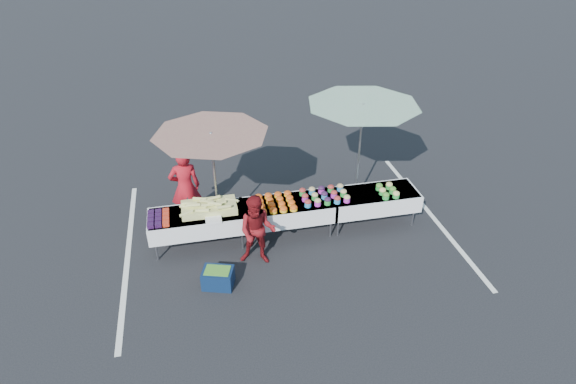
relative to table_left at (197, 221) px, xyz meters
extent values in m
plane|color=black|center=(1.80, 0.00, -0.58)|extent=(80.00, 80.00, 0.00)
cube|color=silver|center=(-1.40, 0.00, -0.58)|extent=(0.10, 5.00, 0.00)
cube|color=silver|center=(5.00, 0.00, -0.58)|extent=(0.10, 5.00, 0.00)
cube|color=white|center=(0.00, 0.00, 0.15)|extent=(1.80, 0.75, 0.04)
cube|color=white|center=(0.00, 0.00, -0.01)|extent=(1.86, 0.81, 0.36)
cylinder|color=slate|center=(-0.82, -0.29, -0.39)|extent=(0.04, 0.04, 0.39)
cylinder|color=slate|center=(-0.82, 0.29, -0.39)|extent=(0.04, 0.04, 0.39)
cylinder|color=slate|center=(0.82, -0.29, -0.39)|extent=(0.04, 0.04, 0.39)
cylinder|color=slate|center=(0.82, 0.29, -0.39)|extent=(0.04, 0.04, 0.39)
cube|color=white|center=(1.80, 0.00, 0.15)|extent=(1.80, 0.75, 0.04)
cube|color=white|center=(1.80, 0.00, -0.01)|extent=(1.86, 0.81, 0.36)
cylinder|color=slate|center=(0.98, -0.29, -0.39)|extent=(0.04, 0.04, 0.39)
cylinder|color=slate|center=(0.98, 0.29, -0.39)|extent=(0.04, 0.04, 0.39)
cylinder|color=slate|center=(2.62, -0.29, -0.39)|extent=(0.04, 0.04, 0.39)
cylinder|color=slate|center=(2.62, 0.29, -0.39)|extent=(0.04, 0.04, 0.39)
cube|color=white|center=(3.60, 0.00, 0.15)|extent=(1.80, 0.75, 0.04)
cube|color=white|center=(3.60, 0.00, -0.01)|extent=(1.86, 0.81, 0.36)
cylinder|color=slate|center=(2.78, -0.29, -0.39)|extent=(0.04, 0.04, 0.39)
cylinder|color=slate|center=(2.78, 0.29, -0.39)|extent=(0.04, 0.04, 0.39)
cylinder|color=slate|center=(4.42, -0.29, -0.39)|extent=(0.04, 0.04, 0.39)
cylinder|color=slate|center=(4.42, 0.29, -0.39)|extent=(0.04, 0.04, 0.39)
cube|color=black|center=(-0.85, -0.27, 0.21)|extent=(0.12, 0.12, 0.08)
cube|color=black|center=(-0.85, -0.13, 0.21)|extent=(0.12, 0.12, 0.08)
cube|color=black|center=(-0.85, 0.01, 0.21)|extent=(0.12, 0.12, 0.08)
cube|color=black|center=(-0.85, 0.15, 0.21)|extent=(0.12, 0.12, 0.08)
cube|color=black|center=(-0.71, -0.27, 0.21)|extent=(0.12, 0.12, 0.08)
cube|color=black|center=(-0.71, -0.13, 0.21)|extent=(0.12, 0.12, 0.08)
cube|color=black|center=(-0.71, 0.01, 0.21)|extent=(0.12, 0.12, 0.08)
cube|color=black|center=(-0.71, 0.15, 0.21)|extent=(0.12, 0.12, 0.08)
cube|color=#A22811|center=(-0.57, -0.27, 0.21)|extent=(0.12, 0.12, 0.08)
cube|color=#A22811|center=(-0.57, -0.13, 0.21)|extent=(0.12, 0.12, 0.08)
cube|color=#A22811|center=(-0.57, 0.01, 0.21)|extent=(0.12, 0.12, 0.08)
cube|color=#A22811|center=(-0.57, 0.15, 0.21)|extent=(0.12, 0.12, 0.08)
cube|color=#BCBF61|center=(0.25, 0.05, 0.24)|extent=(1.05, 0.55, 0.14)
cylinder|color=#BCBF61|center=(0.55, 0.20, 0.27)|extent=(0.27, 0.09, 0.10)
cylinder|color=#BCBF61|center=(-0.13, 0.10, 0.34)|extent=(0.27, 0.14, 0.07)
cylinder|color=#BCBF61|center=(0.36, -0.06, 0.38)|extent=(0.27, 0.14, 0.09)
cylinder|color=#BCBF61|center=(-0.17, 0.08, 0.28)|extent=(0.27, 0.15, 0.10)
cylinder|color=#BCBF61|center=(0.07, -0.01, 0.33)|extent=(0.27, 0.15, 0.08)
cylinder|color=#BCBF61|center=(0.21, 0.09, 0.36)|extent=(0.27, 0.10, 0.10)
cylinder|color=#BCBF61|center=(0.21, -0.03, 0.36)|extent=(0.27, 0.07, 0.08)
cylinder|color=#BCBF61|center=(0.12, -0.13, 0.31)|extent=(0.27, 0.14, 0.09)
cylinder|color=#BCBF61|center=(0.09, 0.25, 0.34)|extent=(0.27, 0.12, 0.08)
cylinder|color=#BCBF61|center=(0.71, 0.14, 0.29)|extent=(0.27, 0.16, 0.08)
cylinder|color=#BCBF61|center=(-0.06, 0.01, 0.34)|extent=(0.27, 0.11, 0.07)
cylinder|color=#BCBF61|center=(0.16, -0.18, 0.27)|extent=(0.27, 0.10, 0.07)
cylinder|color=#BCBF61|center=(0.36, 0.19, 0.35)|extent=(0.27, 0.12, 0.08)
cylinder|color=#BCBF61|center=(-0.18, -0.17, 0.31)|extent=(0.27, 0.15, 0.08)
cylinder|color=#BCBF61|center=(-0.09, 0.09, 0.36)|extent=(0.27, 0.10, 0.08)
cylinder|color=#BCBF61|center=(0.46, 0.00, 0.32)|extent=(0.27, 0.16, 0.10)
cylinder|color=#BCBF61|center=(-0.03, -0.02, 0.38)|extent=(0.27, 0.12, 0.09)
cylinder|color=#BCBF61|center=(0.52, -0.18, 0.37)|extent=(0.27, 0.09, 0.07)
cylinder|color=#BCBF61|center=(0.58, -0.15, 0.30)|extent=(0.27, 0.10, 0.09)
cylinder|color=#BCBF61|center=(0.50, -0.09, 0.28)|extent=(0.27, 0.12, 0.09)
cube|color=white|center=(0.30, -0.30, 0.19)|extent=(0.30, 0.25, 0.05)
cylinder|color=yellow|center=(1.25, -0.28, 0.19)|extent=(0.15, 0.15, 0.05)
ellipsoid|color=#D6430C|center=(1.25, -0.28, 0.23)|extent=(0.15, 0.15, 0.08)
cylinder|color=yellow|center=(1.25, -0.10, 0.19)|extent=(0.15, 0.15, 0.05)
ellipsoid|color=#D6430C|center=(1.25, -0.10, 0.23)|extent=(0.15, 0.15, 0.08)
cylinder|color=yellow|center=(1.25, 0.08, 0.19)|extent=(0.15, 0.15, 0.05)
ellipsoid|color=#D6430C|center=(1.25, 0.08, 0.23)|extent=(0.15, 0.15, 0.08)
cylinder|color=yellow|center=(1.25, 0.26, 0.19)|extent=(0.15, 0.15, 0.05)
ellipsoid|color=#D6430C|center=(1.25, 0.26, 0.23)|extent=(0.15, 0.15, 0.08)
cylinder|color=yellow|center=(1.45, -0.28, 0.19)|extent=(0.15, 0.15, 0.05)
ellipsoid|color=#D6430C|center=(1.45, -0.28, 0.23)|extent=(0.15, 0.15, 0.08)
cylinder|color=yellow|center=(1.45, -0.10, 0.19)|extent=(0.15, 0.15, 0.05)
ellipsoid|color=#D6430C|center=(1.45, -0.10, 0.23)|extent=(0.15, 0.15, 0.08)
cylinder|color=yellow|center=(1.45, 0.08, 0.19)|extent=(0.15, 0.15, 0.05)
ellipsoid|color=#D6430C|center=(1.45, 0.08, 0.23)|extent=(0.15, 0.15, 0.08)
cylinder|color=yellow|center=(1.45, 0.26, 0.19)|extent=(0.15, 0.15, 0.05)
ellipsoid|color=#D6430C|center=(1.45, 0.26, 0.23)|extent=(0.15, 0.15, 0.08)
cylinder|color=yellow|center=(1.65, -0.28, 0.19)|extent=(0.15, 0.15, 0.05)
ellipsoid|color=#D6430C|center=(1.65, -0.28, 0.23)|extent=(0.15, 0.15, 0.08)
cylinder|color=yellow|center=(1.65, -0.10, 0.19)|extent=(0.15, 0.15, 0.05)
ellipsoid|color=#D6430C|center=(1.65, -0.10, 0.23)|extent=(0.15, 0.15, 0.08)
cylinder|color=yellow|center=(1.65, 0.08, 0.19)|extent=(0.15, 0.15, 0.05)
ellipsoid|color=#D6430C|center=(1.65, 0.08, 0.23)|extent=(0.15, 0.15, 0.08)
cylinder|color=yellow|center=(1.65, 0.26, 0.19)|extent=(0.15, 0.15, 0.05)
ellipsoid|color=#D6430C|center=(1.65, 0.26, 0.23)|extent=(0.15, 0.15, 0.08)
cylinder|color=yellow|center=(1.85, -0.28, 0.19)|extent=(0.15, 0.15, 0.05)
ellipsoid|color=#D6430C|center=(1.85, -0.28, 0.23)|extent=(0.15, 0.15, 0.08)
cylinder|color=yellow|center=(1.85, -0.10, 0.19)|extent=(0.15, 0.15, 0.05)
ellipsoid|color=#D6430C|center=(1.85, -0.10, 0.23)|extent=(0.15, 0.15, 0.08)
cylinder|color=yellow|center=(1.85, 0.08, 0.19)|extent=(0.15, 0.15, 0.05)
ellipsoid|color=#D6430C|center=(1.85, 0.08, 0.23)|extent=(0.15, 0.15, 0.08)
cylinder|color=yellow|center=(1.85, 0.26, 0.19)|extent=(0.15, 0.15, 0.05)
ellipsoid|color=#D6430C|center=(1.85, 0.26, 0.23)|extent=(0.15, 0.15, 0.08)
cylinder|color=#2A86C8|center=(2.15, -0.22, 0.22)|extent=(0.13, 0.13, 0.10)
ellipsoid|color=maroon|center=(2.15, -0.22, 0.28)|extent=(0.14, 0.14, 0.10)
cylinder|color=#C52ABE|center=(2.15, 0.00, 0.22)|extent=(0.13, 0.13, 0.10)
ellipsoid|color=maroon|center=(2.15, 0.00, 0.28)|extent=(0.14, 0.14, 0.10)
cylinder|color=green|center=(2.15, 0.22, 0.22)|extent=(0.13, 0.13, 0.10)
ellipsoid|color=maroon|center=(2.15, 0.22, 0.28)|extent=(0.14, 0.14, 0.10)
cylinder|color=#C52ABE|center=(2.35, -0.22, 0.22)|extent=(0.13, 0.13, 0.10)
ellipsoid|color=tan|center=(2.35, -0.22, 0.28)|extent=(0.14, 0.14, 0.10)
cylinder|color=green|center=(2.35, 0.00, 0.22)|extent=(0.13, 0.13, 0.10)
ellipsoid|color=tan|center=(2.35, 0.00, 0.28)|extent=(0.14, 0.14, 0.10)
cylinder|color=#2A86C8|center=(2.35, 0.22, 0.22)|extent=(0.13, 0.13, 0.10)
ellipsoid|color=tan|center=(2.35, 0.22, 0.28)|extent=(0.14, 0.14, 0.10)
cylinder|color=green|center=(2.55, -0.22, 0.22)|extent=(0.13, 0.13, 0.10)
ellipsoid|color=#27122E|center=(2.55, -0.22, 0.28)|extent=(0.14, 0.14, 0.10)
cylinder|color=#2A86C8|center=(2.55, 0.00, 0.22)|extent=(0.13, 0.13, 0.10)
ellipsoid|color=#27122E|center=(2.55, 0.00, 0.28)|extent=(0.14, 0.14, 0.10)
cylinder|color=#C52ABE|center=(2.55, 0.22, 0.22)|extent=(0.13, 0.13, 0.10)
ellipsoid|color=#27122E|center=(2.55, 0.22, 0.28)|extent=(0.14, 0.14, 0.10)
cylinder|color=#2A86C8|center=(2.75, -0.22, 0.22)|extent=(0.13, 0.13, 0.10)
ellipsoid|color=maroon|center=(2.75, -0.22, 0.28)|extent=(0.14, 0.14, 0.10)
cylinder|color=#C52ABE|center=(2.75, 0.00, 0.22)|extent=(0.13, 0.13, 0.10)
ellipsoid|color=maroon|center=(2.75, 0.00, 0.28)|extent=(0.14, 0.14, 0.10)
cylinder|color=green|center=(2.75, 0.22, 0.22)|extent=(0.13, 0.13, 0.10)
ellipsoid|color=maroon|center=(2.75, 0.22, 0.28)|extent=(0.14, 0.14, 0.10)
cylinder|color=#C52ABE|center=(2.95, -0.22, 0.22)|extent=(0.13, 0.13, 0.10)
ellipsoid|color=tan|center=(2.95, -0.22, 0.28)|extent=(0.14, 0.14, 0.10)
cylinder|color=green|center=(2.95, 0.00, 0.22)|extent=(0.13, 0.13, 0.10)
ellipsoid|color=tan|center=(2.95, 0.00, 0.28)|extent=(0.14, 0.14, 0.10)
cylinder|color=#2A86C8|center=(2.95, 0.22, 0.22)|extent=(0.13, 0.13, 0.10)
ellipsoid|color=tan|center=(2.95, 0.22, 0.28)|extent=(0.14, 0.14, 0.10)
cylinder|color=green|center=(3.75, -0.28, 0.21)|extent=(0.14, 0.14, 0.08)
ellipsoid|color=#357F22|center=(3.75, -0.28, 0.26)|extent=(0.14, 0.14, 0.11)
cylinder|color=green|center=(3.75, -0.10, 0.21)|extent=(0.14, 0.14, 0.08)
ellipsoid|color=tan|center=(3.75, -0.10, 0.26)|extent=(0.14, 0.14, 0.11)
cylinder|color=green|center=(3.75, 0.08, 0.21)|extent=(0.14, 0.14, 0.08)
ellipsoid|color=#357F22|center=(3.75, 0.08, 0.26)|extent=(0.14, 0.14, 0.11)
cylinder|color=green|center=(3.97, -0.28, 0.21)|extent=(0.14, 0.14, 0.08)
ellipsoid|color=tan|center=(3.97, -0.28, 0.26)|extent=(0.14, 0.14, 0.11)
cylinder|color=green|center=(3.97, -0.10, 0.21)|extent=(0.14, 0.14, 0.08)
ellipsoid|color=#357F22|center=(3.97, -0.10, 0.26)|extent=(0.14, 0.14, 0.11)
cylinder|color=green|center=(3.97, 0.08, 0.21)|extent=(0.14, 0.14, 0.08)
ellipsoid|color=tan|center=(3.97, 0.08, 0.26)|extent=(0.14, 0.14, 0.11)
imported|color=#AD131F|center=(-0.17, 0.85, 0.28)|extent=(0.66, 0.46, 1.72)
imported|color=maroon|center=(1.06, -0.75, 0.13)|extent=(0.83, 0.72, 1.43)
cylinder|color=black|center=(0.43, 0.40, -0.55)|extent=(0.42, 0.42, 0.08)
cylinder|color=#B2B2B2|center=(0.43, 0.40, 0.51)|extent=(0.04, 0.04, 2.19)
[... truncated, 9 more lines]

